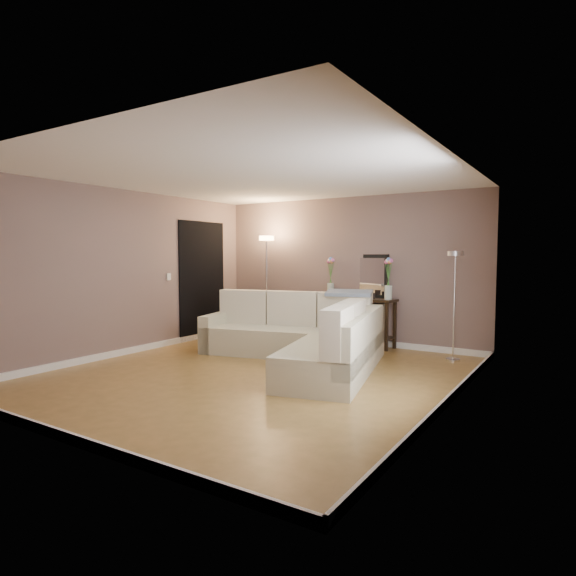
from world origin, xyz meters
The scene contains 23 objects.
floor centered at (0.00, 0.00, -0.01)m, with size 5.00×5.50×0.01m, color olive.
ceiling centered at (0.00, 0.00, 2.60)m, with size 5.00×5.50×0.01m, color white.
wall_back centered at (0.00, 2.76, 1.30)m, with size 5.00×0.02×2.60m, color #78615C.
wall_front centered at (0.00, -2.76, 1.30)m, with size 5.00×0.02×2.60m, color #78615C.
wall_left centered at (-2.51, 0.00, 1.30)m, with size 0.02×5.50×2.60m, color #78615C.
wall_right centered at (2.51, 0.00, 1.30)m, with size 0.02×5.50×2.60m, color #78615C.
baseboard_back centered at (0.00, 2.73, 0.05)m, with size 5.00×0.03×0.10m, color white.
baseboard_front centered at (0.00, -2.73, 0.05)m, with size 5.00×0.03×0.10m, color white.
baseboard_left centered at (-2.48, 0.00, 0.05)m, with size 0.03×5.50×0.10m, color white.
baseboard_right centered at (2.48, 0.00, 0.05)m, with size 0.03×5.50×0.10m, color white.
doorway centered at (-2.48, 1.70, 1.10)m, with size 0.02×1.20×2.20m, color black.
switch_plate centered at (-2.48, 0.85, 1.20)m, with size 0.02×0.08×0.12m, color white.
sectional_sofa centered at (0.18, 1.02, 0.37)m, with size 3.35×2.83×0.99m.
throw_blanket centered at (0.51, 1.79, 0.98)m, with size 0.71×0.41×0.05m, color slate.
console_table centered at (0.22, 2.61, 0.47)m, with size 1.40×0.53×0.84m.
leaning_mirror centered at (0.33, 2.77, 1.21)m, with size 0.96×0.16×0.75m.
table_decor centered at (0.30, 2.56, 0.86)m, with size 0.58×0.16×0.14m.
flower_vase_left centered at (-0.27, 2.66, 1.13)m, with size 0.16×0.14×0.72m.
flower_vase_right centered at (0.88, 2.52, 1.13)m, with size 0.16×0.14×0.72m.
floor_lamp_lit centered at (-1.47, 2.36, 1.37)m, with size 0.32×0.32×1.93m.
floor_lamp_unlit centered at (2.01, 2.25, 1.16)m, with size 0.24×0.24×1.64m.
charcoal_rug centered at (-1.63, 2.02, 0.01)m, with size 1.26×0.95×0.02m, color black.
black_bag centered at (-1.86, 1.95, 0.09)m, with size 0.36×0.25×0.23m, color black.
Camera 1 is at (3.72, -5.08, 1.59)m, focal length 30.00 mm.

